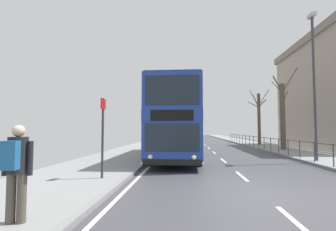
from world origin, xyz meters
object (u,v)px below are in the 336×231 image
(bus_stop_sign_near, at_px, (103,129))
(street_lamp_far_side, at_px, (314,75))
(bare_tree_far_00, at_px, (283,115))
(pedestrian_with_backpack, at_px, (16,165))
(double_decker_bus_main, at_px, (177,122))
(bare_tree_far_01, at_px, (259,117))

(bus_stop_sign_near, height_order, street_lamp_far_side, street_lamp_far_side)
(street_lamp_far_side, height_order, bare_tree_far_00, street_lamp_far_side)
(pedestrian_with_backpack, height_order, bus_stop_sign_near, bus_stop_sign_near)
(pedestrian_with_backpack, height_order, bare_tree_far_00, bare_tree_far_00)
(street_lamp_far_side, bearing_deg, pedestrian_with_backpack, -136.21)
(double_decker_bus_main, distance_m, street_lamp_far_side, 8.17)
(bare_tree_far_00, height_order, bare_tree_far_01, bare_tree_far_00)
(double_decker_bus_main, distance_m, bare_tree_far_01, 15.09)
(pedestrian_with_backpack, relative_size, bare_tree_far_01, 0.28)
(pedestrian_with_backpack, xyz_separation_m, bare_tree_far_00, (11.11, 16.97, 1.87))
(bus_stop_sign_near, height_order, bare_tree_far_01, bare_tree_far_01)
(pedestrian_with_backpack, xyz_separation_m, street_lamp_far_side, (10.04, 9.62, 3.64))
(pedestrian_with_backpack, height_order, bare_tree_far_01, bare_tree_far_01)
(bus_stop_sign_near, xyz_separation_m, bare_tree_far_00, (10.97, 12.85, 1.21))
(pedestrian_with_backpack, bearing_deg, bare_tree_far_01, 64.91)
(bus_stop_sign_near, distance_m, bare_tree_far_01, 22.40)
(bus_stop_sign_near, height_order, bare_tree_far_00, bare_tree_far_00)
(pedestrian_with_backpack, bearing_deg, street_lamp_far_side, 43.79)
(bare_tree_far_00, distance_m, bare_tree_far_01, 6.66)
(pedestrian_with_backpack, xyz_separation_m, bus_stop_sign_near, (0.14, 4.12, 0.67))
(bus_stop_sign_near, bearing_deg, street_lamp_far_side, 29.08)
(street_lamp_far_side, distance_m, bare_tree_far_00, 7.63)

